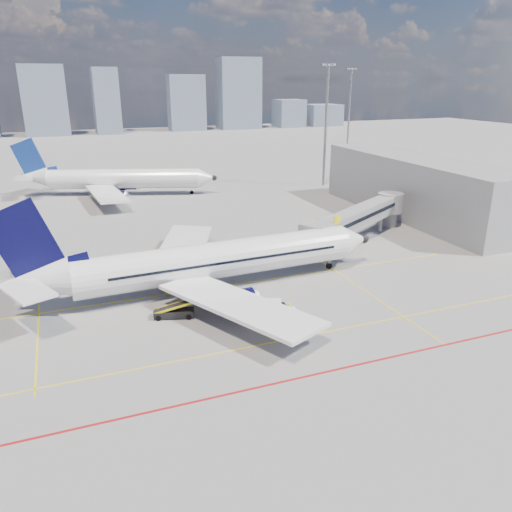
{
  "coord_description": "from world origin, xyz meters",
  "views": [
    {
      "loc": [
        -15.99,
        -42.48,
        22.4
      ],
      "look_at": [
        2.76,
        5.78,
        4.0
      ],
      "focal_mm": 35.0,
      "sensor_mm": 36.0,
      "label": 1
    }
  ],
  "objects": [
    {
      "name": "apron_markings",
      "position": [
        -0.58,
        -3.91,
        0.01
      ],
      "size": [
        90.0,
        35.12,
        0.01
      ],
      "color": "yellow",
      "rests_on": "ground"
    },
    {
      "name": "main_aircraft",
      "position": [
        -2.54,
        7.93,
        3.22
      ],
      "size": [
        42.9,
        37.37,
        12.5
      ],
      "rotation": [
        0.0,
        0.0,
        0.04
      ],
      "color": "white",
      "rests_on": "ground"
    },
    {
      "name": "cargo_dolly",
      "position": [
        0.82,
        -1.4,
        1.07
      ],
      "size": [
        3.89,
        2.82,
        1.95
      ],
      "rotation": [
        0.0,
        0.0,
        -0.39
      ],
      "color": "black",
      "rests_on": "ground"
    },
    {
      "name": "jet_bridge",
      "position": [
        23.51,
        16.91,
        3.74
      ],
      "size": [
        23.55,
        15.78,
        6.3
      ],
      "color": "#94979D",
      "rests_on": "ground"
    },
    {
      "name": "ramp_worker",
      "position": [
        3.16,
        -2.08,
        0.86
      ],
      "size": [
        0.53,
        0.69,
        1.71
      ],
      "primitive_type": "imported",
      "rotation": [
        0.0,
        0.0,
        1.37
      ],
      "color": "yellow",
      "rests_on": "ground"
    },
    {
      "name": "belt_loader",
      "position": [
        -7.24,
        2.2,
        0.59
      ],
      "size": [
        5.67,
        2.77,
        2.28
      ],
      "rotation": [
        0.0,
        0.0,
        -0.29
      ],
      "color": "black",
      "rests_on": "ground"
    },
    {
      "name": "distant_skyline",
      "position": [
        -9.85,
        190.0,
        12.53
      ],
      "size": [
        241.96,
        15.01,
        31.95
      ],
      "color": "slate",
      "rests_on": "ground"
    },
    {
      "name": "floodlight_mast_far",
      "position": [
        65.0,
        90.0,
        13.59
      ],
      "size": [
        3.2,
        0.61,
        25.45
      ],
      "color": "gray",
      "rests_on": "ground"
    },
    {
      "name": "baggage_tug",
      "position": [
        2.57,
        -2.25,
        0.79
      ],
      "size": [
        2.53,
        1.72,
        1.65
      ],
      "rotation": [
        0.0,
        0.0,
        -0.13
      ],
      "color": "white",
      "rests_on": "ground"
    },
    {
      "name": "terminal_block",
      "position": [
        39.95,
        26.0,
        5.0
      ],
      "size": [
        10.0,
        42.0,
        10.0
      ],
      "color": "#94979D",
      "rests_on": "ground"
    },
    {
      "name": "ground",
      "position": [
        0.0,
        0.0,
        0.0
      ],
      "size": [
        420.0,
        420.0,
        0.0
      ],
      "primitive_type": "plane",
      "color": "gray",
      "rests_on": "ground"
    },
    {
      "name": "floodlight_mast_ne",
      "position": [
        38.0,
        55.0,
        13.59
      ],
      "size": [
        3.2,
        0.61,
        25.45
      ],
      "color": "gray",
      "rests_on": "ground"
    },
    {
      "name": "second_aircraft",
      "position": [
        -6.19,
        61.73,
        3.22
      ],
      "size": [
        39.33,
        33.51,
        11.82
      ],
      "rotation": [
        0.0,
        0.0,
        -0.32
      ],
      "color": "white",
      "rests_on": "ground"
    }
  ]
}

